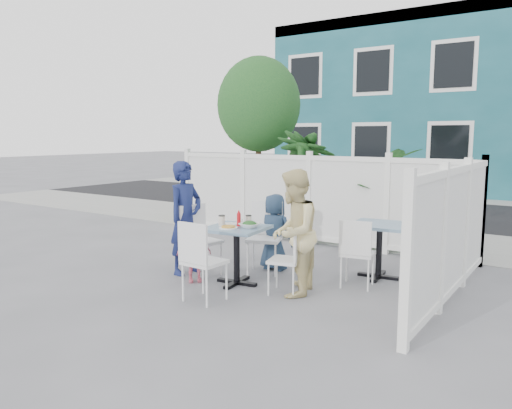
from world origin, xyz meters
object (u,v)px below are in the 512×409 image
Objects in this scene: chair_near at (200,256)px; chair_right at (291,254)px; spare_table at (379,236)px; utility_cabinet at (227,192)px; chair_back at (265,231)px; woman at (293,233)px; boy at (275,232)px; man at (186,218)px; chair_left at (198,234)px; toddler at (194,253)px; main_table at (237,240)px.

chair_right is at bearing 52.43° from chair_near.
utility_cabinet is at bearing 148.46° from spare_table.
chair_back is (-1.48, -0.60, -0.00)m from spare_table.
utility_cabinet is 6.10m from woman.
utility_cabinet is 5.00m from chair_back.
boy is at bearing -152.89° from woman.
man is 1.75m from woman.
utility_cabinet is 4.92m from boy.
utility_cabinet reaches higher than chair_right.
chair_right is (1.53, -0.03, -0.08)m from chair_left.
chair_right is 0.85× the size of chair_back.
toddler is at bearing -94.73° from woman.
chair_near is 0.86× the size of boy.
chair_near is 0.62× the size of woman.
chair_right is 1.74m from man.
man is (-0.89, -0.70, 0.21)m from chair_back.
toddler is (-0.51, -0.97, -0.20)m from chair_back.
woman is at bearing -35.02° from toddler.
chair_near reaches higher than spare_table.
spare_table is at bearing 138.39° from woman.
toddler is at bearing -62.79° from utility_cabinet.
toddler is (0.38, -0.27, -0.41)m from man.
spare_table is at bearing -36.92° from utility_cabinet.
main_table is 0.84m from chair_near.
boy reaches higher than chair_left.
boy is at bearing 17.07° from toddler.
woman is (1.75, 0.01, -0.02)m from man.
utility_cabinet is at bearing 30.79° from chair_right.
main_table is at bearing -90.07° from man.
chair_near is at bearing 89.55° from boy.
woman is at bearing 50.91° from chair_near.
utility_cabinet is 6.29m from chair_near.
chair_left reaches higher than toddler.
spare_table is at bearing -8.13° from toddler.
woman is (4.31, -4.32, 0.17)m from utility_cabinet.
man reaches higher than main_table.
chair_left is 1.12m from boy.
chair_right is 0.55× the size of woman.
chair_left reaches higher than main_table.
woman is at bearing -107.91° from chair_right.
man is (-0.99, 0.86, 0.24)m from chair_near.
man reaches higher than chair_back.
utility_cabinet is 1.56× the size of toddler.
utility_cabinet reaches higher than chair_back.
chair_right reaches higher than main_table.
chair_back is 0.90× the size of boy.
utility_cabinet reaches higher than main_table.
chair_right is at bearing -110.02° from woman.
man is at bearing 178.04° from main_table.
woman is 1.39× the size of boy.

